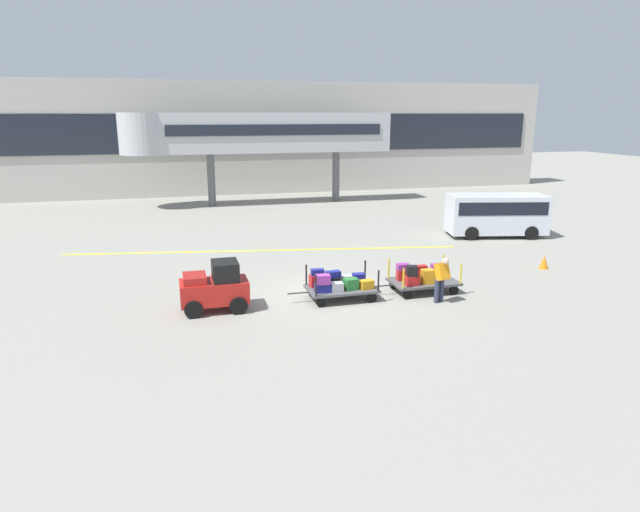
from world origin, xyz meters
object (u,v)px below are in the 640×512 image
Objects in this scene: baggage_handler at (441,278)px; safety_cone_near at (544,262)px; baggage_cart_lead at (339,285)px; safety_cone_far at (214,273)px; shuttle_van at (497,212)px; baggage_cart_middle at (421,278)px; baggage_tug at (215,288)px.

safety_cone_near is at bearing 24.58° from baggage_handler.
safety_cone_far is (-3.89, 3.27, -0.23)m from baggage_cart_lead.
safety_cone_near is at bearing -103.84° from shuttle_van.
baggage_handler is (0.12, -1.23, 0.35)m from baggage_cart_middle.
shuttle_van is at bearing 35.18° from baggage_cart_lead.
baggage_cart_middle is 5.47× the size of safety_cone_near.
safety_cone_far is (0.18, 3.33, -0.48)m from baggage_tug.
safety_cone_far is at bearing 139.88° from baggage_cart_lead.
baggage_cart_lead is 5.09m from safety_cone_far.
baggage_cart_middle is (7.07, 0.07, -0.24)m from baggage_tug.
baggage_handler is at bearing -84.20° from baggage_cart_middle.
safety_cone_far is (-7.01, 4.49, -0.59)m from baggage_handler.
baggage_tug is 7.29m from baggage_handler.
baggage_cart_middle is at bearing 95.80° from baggage_handler.
baggage_tug is at bearing -152.89° from shuttle_van.
baggage_cart_lead is 3.00m from baggage_cart_middle.
baggage_cart_middle is 1.92× the size of baggage_handler.
baggage_tug reaches higher than baggage_handler.
shuttle_van reaches higher than baggage_cart_middle.
baggage_cart_middle is 1.28m from baggage_handler.
shuttle_van is 9.27× the size of safety_cone_far.
safety_cone_near is 13.05m from safety_cone_far.
shuttle_van is 15.00m from safety_cone_far.
baggage_cart_lead is 1.00× the size of baggage_cart_middle.
baggage_handler is 2.84× the size of safety_cone_far.
baggage_tug is 1.35× the size of baggage_handler.
baggage_handler reaches higher than baggage_cart_lead.
baggage_tug is at bearing -173.26° from safety_cone_near.
shuttle_van is (7.37, 8.61, 0.37)m from baggage_handler.
baggage_cart_middle is 10.55m from shuttle_van.
baggage_tug is 7.08m from baggage_cart_middle.
baggage_cart_middle is at bearing -25.31° from safety_cone_far.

